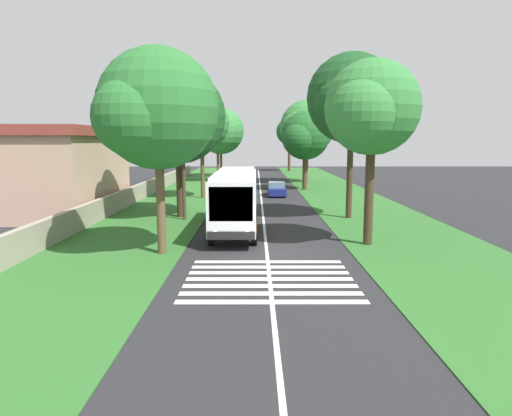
% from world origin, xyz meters
% --- Properties ---
extents(ground, '(160.00, 160.00, 0.00)m').
position_xyz_m(ground, '(0.00, 0.00, 0.00)').
color(ground, '#262628').
extents(grass_verge_left, '(120.00, 8.00, 0.04)m').
position_xyz_m(grass_verge_left, '(15.00, 8.20, 0.02)').
color(grass_verge_left, '#2D6628').
rests_on(grass_verge_left, ground).
extents(grass_verge_right, '(120.00, 8.00, 0.04)m').
position_xyz_m(grass_verge_right, '(15.00, -8.20, 0.02)').
color(grass_verge_right, '#2D6628').
rests_on(grass_verge_right, ground).
extents(centre_line, '(110.00, 0.16, 0.01)m').
position_xyz_m(centre_line, '(15.00, 0.00, 0.00)').
color(centre_line, silver).
rests_on(centre_line, ground).
extents(coach_bus, '(11.16, 2.62, 3.73)m').
position_xyz_m(coach_bus, '(6.60, 1.80, 2.15)').
color(coach_bus, white).
rests_on(coach_bus, ground).
extents(zebra_crossing, '(5.85, 6.80, 0.01)m').
position_xyz_m(zebra_crossing, '(-3.52, 0.00, 0.00)').
color(zebra_crossing, silver).
rests_on(zebra_crossing, ground).
extents(trailing_car_0, '(4.30, 1.78, 1.43)m').
position_xyz_m(trailing_car_0, '(25.23, -1.59, 0.67)').
color(trailing_car_0, navy).
rests_on(trailing_car_0, ground).
extents(trailing_car_1, '(4.30, 1.78, 1.43)m').
position_xyz_m(trailing_car_1, '(31.85, 1.75, 0.67)').
color(trailing_car_1, black).
rests_on(trailing_car_1, ground).
extents(trailing_car_2, '(4.30, 1.78, 1.43)m').
position_xyz_m(trailing_car_2, '(39.11, 2.04, 0.67)').
color(trailing_car_2, silver).
rests_on(trailing_car_2, ground).
extents(roadside_tree_left_0, '(6.41, 5.30, 9.93)m').
position_xyz_m(roadside_tree_left_0, '(23.35, 5.87, 7.15)').
color(roadside_tree_left_0, brown).
rests_on(roadside_tree_left_0, grass_verge_left).
extents(roadside_tree_left_1, '(8.35, 7.08, 10.56)m').
position_xyz_m(roadside_tree_left_1, '(50.15, 6.07, 6.88)').
color(roadside_tree_left_1, brown).
rests_on(roadside_tree_left_1, grass_verge_left).
extents(roadside_tree_left_2, '(6.92, 5.81, 9.95)m').
position_xyz_m(roadside_tree_left_2, '(0.85, 5.35, 6.92)').
color(roadside_tree_left_2, brown).
rests_on(roadside_tree_left_2, grass_verge_left).
extents(roadside_tree_left_3, '(8.47, 6.74, 10.63)m').
position_xyz_m(roadside_tree_left_3, '(11.93, 6.27, 7.08)').
color(roadside_tree_left_3, '#3D2D1E').
rests_on(roadside_tree_left_3, grass_verge_left).
extents(roadside_tree_left_4, '(6.63, 5.71, 9.59)m').
position_xyz_m(roadside_tree_left_4, '(42.01, 5.81, 6.63)').
color(roadside_tree_left_4, brown).
rests_on(roadside_tree_left_4, grass_verge_left).
extents(roadside_tree_right_0, '(8.61, 7.31, 10.93)m').
position_xyz_m(roadside_tree_right_0, '(40.32, -6.06, 7.15)').
color(roadside_tree_right_0, brown).
rests_on(roadside_tree_right_0, grass_verge_right).
extents(roadside_tree_right_1, '(6.64, 5.51, 8.89)m').
position_xyz_m(roadside_tree_right_1, '(31.15, -4.94, 6.01)').
color(roadside_tree_right_1, '#4C3826').
rests_on(roadside_tree_right_1, grass_verge_right).
extents(roadside_tree_right_2, '(5.56, 4.86, 9.65)m').
position_xyz_m(roadside_tree_right_2, '(63.90, -5.59, 7.11)').
color(roadside_tree_right_2, '#4C3826').
rests_on(roadside_tree_right_2, grass_verge_right).
extents(roadside_tree_right_3, '(5.89, 4.97, 9.74)m').
position_xyz_m(roadside_tree_right_3, '(2.65, -5.32, 7.14)').
color(roadside_tree_right_3, '#3D2D1E').
rests_on(roadside_tree_right_3, grass_verge_right).
extents(roadside_tree_right_4, '(7.22, 6.34, 11.65)m').
position_xyz_m(roadside_tree_right_4, '(11.45, -6.06, 8.37)').
color(roadside_tree_right_4, '#3D2D1E').
rests_on(roadside_tree_right_4, grass_verge_right).
extents(utility_pole, '(0.24, 1.40, 7.87)m').
position_xyz_m(utility_pole, '(10.61, 5.60, 4.12)').
color(utility_pole, '#473828').
rests_on(utility_pole, grass_verge_left).
extents(roadside_wall, '(70.00, 0.40, 1.47)m').
position_xyz_m(roadside_wall, '(20.00, 11.60, 0.78)').
color(roadside_wall, '#9E937F').
rests_on(roadside_wall, grass_verge_left).
extents(roadside_building, '(13.85, 10.29, 6.62)m').
position_xyz_m(roadside_building, '(14.54, 17.13, 3.35)').
color(roadside_building, tan).
rests_on(roadside_building, ground).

